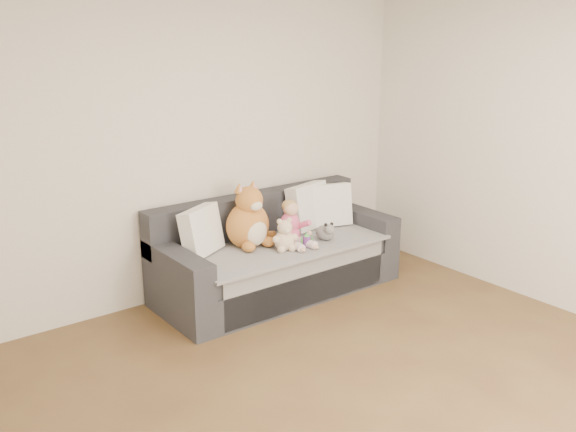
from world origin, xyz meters
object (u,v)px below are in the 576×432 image
at_px(sofa, 275,258).
at_px(plush_cat, 249,221).
at_px(toddler, 292,225).
at_px(sippy_cup, 307,240).
at_px(teddy_bear, 285,237).

relative_size(sofa, plush_cat, 3.68).
distance_m(toddler, plush_cat, 0.38).
xyz_separation_m(sofa, sippy_cup, (0.12, -0.30, 0.23)).
height_order(teddy_bear, sippy_cup, teddy_bear).
xyz_separation_m(sofa, plush_cat, (-0.25, 0.04, 0.38)).
height_order(sofa, toddler, toddler).
xyz_separation_m(toddler, teddy_bear, (-0.16, -0.11, -0.05)).
bearing_deg(sippy_cup, plush_cat, 137.60).
bearing_deg(teddy_bear, plush_cat, 134.41).
bearing_deg(toddler, teddy_bear, -143.23).
relative_size(sofa, teddy_bear, 7.58).
bearing_deg(sofa, teddy_bear, -107.87).
bearing_deg(plush_cat, teddy_bear, -61.40).
xyz_separation_m(plush_cat, teddy_bear, (0.17, -0.29, -0.10)).
height_order(sofa, sippy_cup, sofa).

